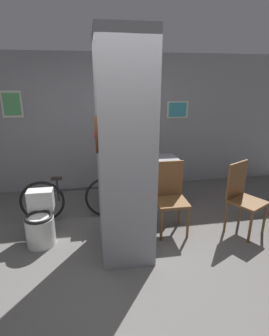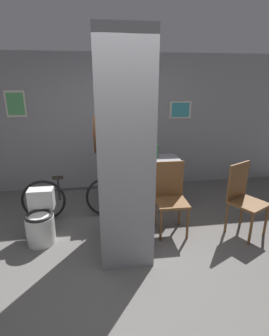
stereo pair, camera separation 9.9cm
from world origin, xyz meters
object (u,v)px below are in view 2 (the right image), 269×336
at_px(bicycle, 76,198).
at_px(bottle_tall, 156,150).
at_px(toilet, 41,221).
at_px(chair_near_pillar, 170,194).
at_px(chair_by_doorway, 244,196).

xyz_separation_m(bicycle, bottle_tall, (1.32, 0.22, 0.67)).
relative_size(toilet, chair_near_pillar, 0.67).
bearing_deg(chair_near_pillar, bicycle, 159.00).
height_order(toilet, chair_near_pillar, chair_near_pillar).
bearing_deg(toilet, bottle_tall, 23.86).
height_order(chair_near_pillar, bicycle, chair_near_pillar).
bearing_deg(chair_near_pillar, chair_by_doorway, -10.57).
height_order(chair_by_doorway, bicycle, chair_by_doorway).
xyz_separation_m(toilet, bottle_tall, (1.76, 0.78, 0.72)).
bearing_deg(toilet, chair_near_pillar, 0.58).
distance_m(chair_by_doorway, bicycle, 2.50).
distance_m(chair_near_pillar, bicycle, 1.49).
bearing_deg(bottle_tall, chair_by_doorway, -42.21).
bearing_deg(chair_by_doorway, toilet, 148.81).
bearing_deg(bottle_tall, chair_near_pillar, -86.50).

